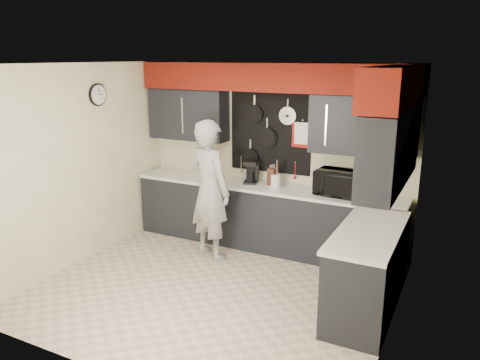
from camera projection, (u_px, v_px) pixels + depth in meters
The scene contains 10 objects.
ground at pixel (214, 289), 5.56m from camera, with size 4.00×4.00×0.00m, color beige.
back_wall_assembly at pixel (271, 106), 6.42m from camera, with size 4.00×0.36×2.60m.
right_wall_assembly at pixel (393, 135), 4.48m from camera, with size 0.36×3.50×2.60m.
left_wall_assembly at pixel (81, 162), 6.10m from camera, with size 0.05×3.50×2.60m.
base_cabinets at pixel (288, 229), 6.20m from camera, with size 3.95×2.20×0.92m.
microwave at pixel (339, 183), 6.07m from camera, with size 0.59×0.40×0.32m, color black.
knife_block at pixel (272, 177), 6.54m from camera, with size 0.11×0.11×0.24m, color #3C1A13.
utensil_crock at pixel (276, 181), 6.47m from camera, with size 0.13×0.13×0.17m, color white.
coffee_maker at pixel (251, 171), 6.66m from camera, with size 0.24×0.27×0.33m.
person at pixel (210, 190), 6.24m from camera, with size 0.69×0.45×1.89m, color #999997.
Camera 1 is at (2.54, -4.36, 2.68)m, focal length 35.00 mm.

